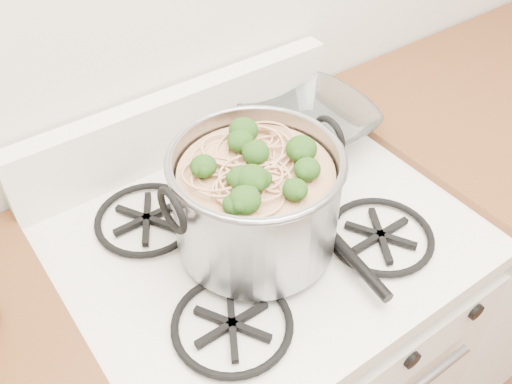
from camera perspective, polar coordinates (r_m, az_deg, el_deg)
name	(u,v)px	position (r m, az deg, el deg)	size (l,w,h in m)	color
gas_range	(261,359)	(1.48, 0.54, -16.37)	(0.76, 0.66, 0.92)	white
counter_right	(487,207)	(1.93, 22.13, -1.43)	(1.00, 0.65, 0.92)	silver
stock_pot	(256,200)	(1.00, 0.00, -0.80)	(0.33, 0.30, 0.21)	gray
spatula	(305,205)	(1.11, 4.92, -1.35)	(0.29, 0.31, 0.02)	black
glass_bowl	(308,129)	(1.30, 5.19, 6.31)	(0.11, 0.11, 0.03)	white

